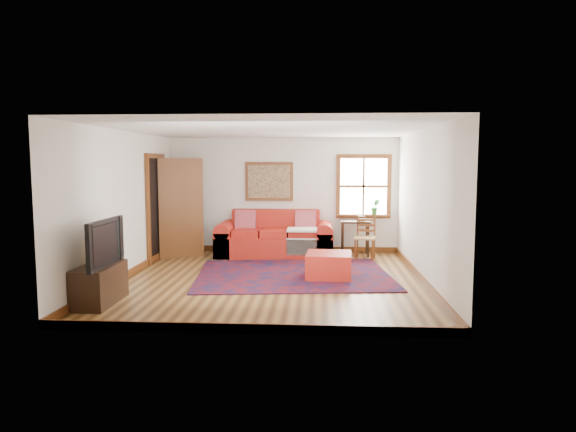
# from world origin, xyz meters

# --- Properties ---
(ground) EXTENTS (5.50, 5.50, 0.00)m
(ground) POSITION_xyz_m (0.00, 0.00, 0.00)
(ground) COLOR #462A13
(ground) RESTS_ON ground
(room_envelope) EXTENTS (5.04, 5.54, 2.52)m
(room_envelope) POSITION_xyz_m (0.00, 0.02, 1.65)
(room_envelope) COLOR silver
(room_envelope) RESTS_ON ground
(window) EXTENTS (1.18, 0.20, 1.38)m
(window) POSITION_xyz_m (1.78, 2.70, 1.31)
(window) COLOR white
(window) RESTS_ON ground
(doorway) EXTENTS (0.89, 1.08, 2.14)m
(doorway) POSITION_xyz_m (-2.21, 1.78, 1.07)
(doorway) COLOR black
(doorway) RESTS_ON ground
(framed_artwork) EXTENTS (1.05, 0.07, 0.85)m
(framed_artwork) POSITION_xyz_m (-0.30, 2.71, 1.55)
(framed_artwork) COLOR brown
(framed_artwork) RESTS_ON ground
(persian_rug) EXTENTS (3.58, 2.99, 0.02)m
(persian_rug) POSITION_xyz_m (0.35, 0.39, 0.01)
(persian_rug) COLOR #580C12
(persian_rug) RESTS_ON ground
(red_leather_sofa) EXTENTS (2.44, 1.01, 0.95)m
(red_leather_sofa) POSITION_xyz_m (-0.13, 2.28, 0.32)
(red_leather_sofa) COLOR #AE2016
(red_leather_sofa) RESTS_ON ground
(red_ottoman) EXTENTS (0.80, 0.80, 0.43)m
(red_ottoman) POSITION_xyz_m (0.97, 0.20, 0.22)
(red_ottoman) COLOR #AE2016
(red_ottoman) RESTS_ON ground
(side_table) EXTENTS (0.62, 0.47, 0.75)m
(side_table) POSITION_xyz_m (1.55, 2.34, 0.62)
(side_table) COLOR black
(side_table) RESTS_ON ground
(ladder_back_chair) EXTENTS (0.48, 0.47, 0.87)m
(ladder_back_chair) POSITION_xyz_m (1.74, 2.01, 0.47)
(ladder_back_chair) COLOR tan
(ladder_back_chair) RESTS_ON ground
(media_cabinet) EXTENTS (0.44, 0.99, 0.54)m
(media_cabinet) POSITION_xyz_m (-2.26, -1.59, 0.27)
(media_cabinet) COLOR black
(media_cabinet) RESTS_ON ground
(television) EXTENTS (0.15, 1.13, 0.65)m
(television) POSITION_xyz_m (-2.24, -1.66, 0.87)
(television) COLOR black
(television) RESTS_ON media_cabinet
(candle_hurricane) EXTENTS (0.12, 0.12, 0.18)m
(candle_hurricane) POSITION_xyz_m (-2.21, -1.20, 0.63)
(candle_hurricane) COLOR silver
(candle_hurricane) RESTS_ON media_cabinet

